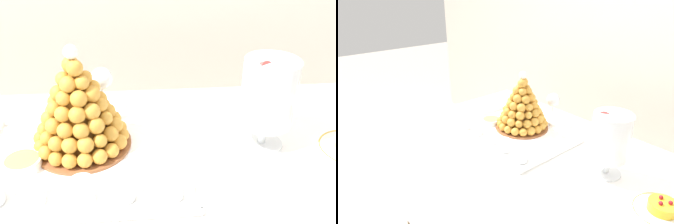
{
  "view_description": "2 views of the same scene",
  "coord_description": "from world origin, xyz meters",
  "views": [
    {
      "loc": [
        -0.03,
        -0.74,
        1.34
      ],
      "look_at": [
        0.03,
        0.03,
        0.89
      ],
      "focal_mm": 40.62,
      "sensor_mm": 36.0,
      "label": 1
    },
    {
      "loc": [
        0.8,
        -0.83,
        1.42
      ],
      "look_at": [
        -0.11,
        -0.05,
        0.9
      ],
      "focal_mm": 33.04,
      "sensor_mm": 36.0,
      "label": 2
    }
  ],
  "objects": [
    {
      "name": "dessert_cup_centre",
      "position": [
        -0.17,
        -0.1,
        0.78
      ],
      "size": [
        0.06,
        0.06,
        0.06
      ],
      "color": "silver",
      "rests_on": "serving_tray"
    },
    {
      "name": "dessert_cup_right",
      "position": [
        0.03,
        -0.1,
        0.77
      ],
      "size": [
        0.06,
        0.06,
        0.05
      ],
      "color": "silver",
      "rests_on": "serving_tray"
    },
    {
      "name": "macaron_goblet",
      "position": [
        0.29,
        0.1,
        0.89
      ],
      "size": [
        0.14,
        0.14,
        0.26
      ],
      "color": "white",
      "rests_on": "buffet_table"
    },
    {
      "name": "dessert_cup_mid_left",
      "position": [
        -0.28,
        -0.09,
        0.78
      ],
      "size": [
        0.06,
        0.06,
        0.06
      ],
      "color": "silver",
      "rests_on": "serving_tray"
    },
    {
      "name": "serving_tray",
      "position": [
        -0.17,
        0.04,
        0.75
      ],
      "size": [
        0.53,
        0.41,
        0.02
      ],
      "color": "white",
      "rests_on": "buffet_table"
    },
    {
      "name": "dessert_cup_mid_right",
      "position": [
        -0.08,
        -0.1,
        0.77
      ],
      "size": [
        0.05,
        0.05,
        0.05
      ],
      "color": "silver",
      "rests_on": "serving_tray"
    },
    {
      "name": "croquembouche",
      "position": [
        -0.19,
        0.12,
        0.86
      ],
      "size": [
        0.26,
        0.26,
        0.28
      ],
      "color": "brown",
      "rests_on": "serving_tray"
    },
    {
      "name": "buffet_table",
      "position": [
        0.0,
        0.0,
        0.63
      ],
      "size": [
        1.37,
        0.89,
        0.74
      ],
      "color": "brown",
      "rests_on": "ground_plane"
    },
    {
      "name": "wine_glass",
      "position": [
        -0.14,
        0.28,
        0.86
      ],
      "size": [
        0.07,
        0.07,
        0.16
      ],
      "color": "silver",
      "rests_on": "buffet_table"
    },
    {
      "name": "creme_brulee_ramekin",
      "position": [
        -0.33,
        0.03,
        0.76
      ],
      "size": [
        0.09,
        0.09,
        0.02
      ],
      "color": "white",
      "rests_on": "serving_tray"
    }
  ]
}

